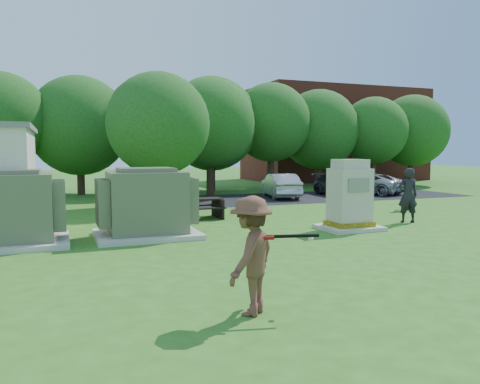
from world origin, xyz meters
name	(u,v)px	position (x,y,z in m)	size (l,w,h in m)	color
ground	(302,262)	(0.00, 0.00, 0.00)	(120.00, 120.00, 0.00)	#2D6619
brick_building	(334,135)	(18.00, 27.00, 4.00)	(15.00, 8.00, 8.00)	maroon
parking_strip	(295,197)	(7.00, 13.50, 0.01)	(20.00, 6.00, 0.01)	#232326
transformer_left	(9,210)	(-6.50, 4.50, 0.97)	(3.00, 2.40, 2.07)	beige
transformer_right	(147,205)	(-2.80, 4.50, 0.97)	(3.00, 2.40, 2.07)	beige
generator_cabinet	(350,199)	(3.60, 3.40, 1.01)	(1.89, 1.55, 2.30)	beige
picnic_table	(198,206)	(-0.31, 7.58, 0.48)	(1.81, 1.36, 0.77)	black
batter	(251,255)	(-2.45, -2.80, 0.94)	(1.21, 0.69, 1.87)	brown
person_by_generator	(408,195)	(6.43, 3.93, 0.98)	(0.72, 0.47, 1.97)	black
person_at_picnic	(189,198)	(-0.76, 7.22, 0.84)	(0.81, 0.63, 1.67)	#C3678F
person_walking_right	(408,191)	(8.97, 6.85, 0.84)	(0.99, 0.41, 1.69)	#26262C
car_white	(162,190)	(-0.46, 13.43, 0.67)	(1.58, 3.92, 1.33)	silver
car_silver_a	(280,186)	(6.15, 13.68, 0.67)	(1.41, 4.05, 1.33)	#A7A7AC
car_dark	(341,185)	(9.81, 13.32, 0.63)	(1.77, 4.36, 1.27)	black
car_silver_b	(366,184)	(12.02, 13.92, 0.62)	(2.04, 4.43, 1.23)	#A5A5A9
batting_equipment	(291,237)	(-1.83, -2.92, 1.21)	(1.01, 0.31, 0.17)	black
tree_row	(180,125)	(1.75, 18.50, 4.15)	(41.30, 13.30, 7.30)	#47301E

